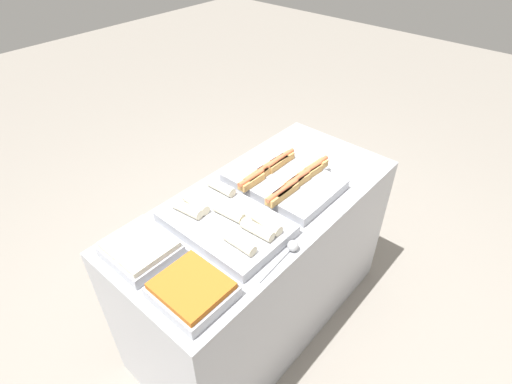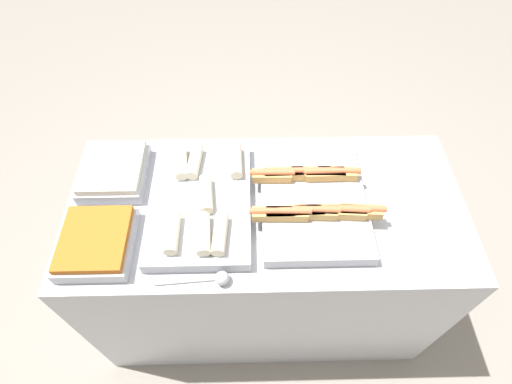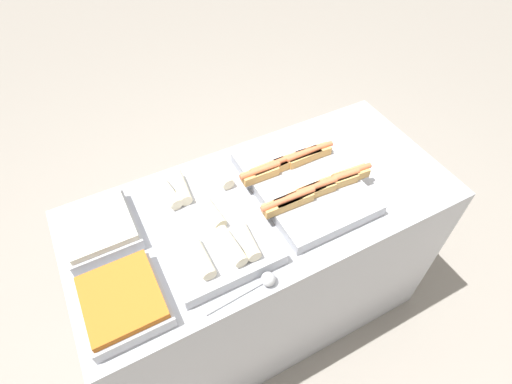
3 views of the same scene
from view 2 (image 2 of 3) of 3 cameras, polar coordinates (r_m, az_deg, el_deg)
ground_plane at (r=2.27m, az=0.98°, el=-14.81°), size 12.00×12.00×0.00m
counter at (r=1.86m, az=1.17°, el=-9.69°), size 1.48×0.68×0.89m
tray_hotdogs at (r=1.46m, az=8.02°, el=-0.92°), size 0.47×0.52×0.10m
tray_wraps at (r=1.46m, az=-7.84°, el=-1.23°), size 0.36×0.54×0.10m
tray_side_front at (r=1.46m, az=-21.83°, el=-6.67°), size 0.24×0.27×0.07m
tray_side_back at (r=1.62m, az=-19.62°, el=2.78°), size 0.24×0.27×0.07m
serving_spoon_near at (r=1.32m, az=-5.67°, el=-12.23°), size 0.24×0.05×0.05m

